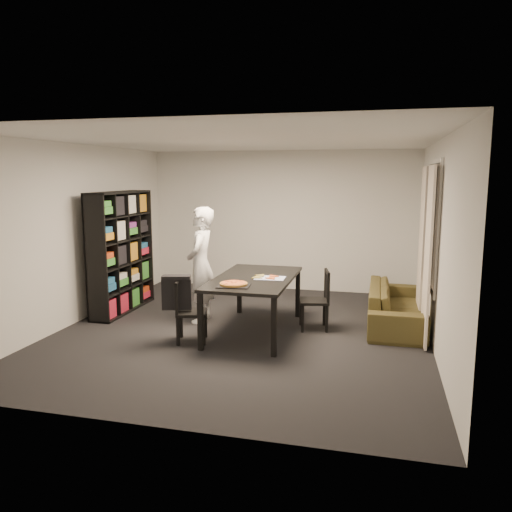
% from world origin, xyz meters
% --- Properties ---
extents(room, '(5.01, 5.51, 2.61)m').
position_xyz_m(room, '(0.00, 0.00, 1.30)').
color(room, black).
rests_on(room, ground).
extents(window_pane, '(0.02, 1.40, 1.60)m').
position_xyz_m(window_pane, '(2.48, 0.60, 1.50)').
color(window_pane, black).
rests_on(window_pane, room).
extents(window_frame, '(0.03, 1.52, 1.72)m').
position_xyz_m(window_frame, '(2.48, 0.60, 1.50)').
color(window_frame, white).
rests_on(window_frame, room).
extents(curtain_left, '(0.03, 0.70, 2.25)m').
position_xyz_m(curtain_left, '(2.40, 0.08, 1.15)').
color(curtain_left, beige).
rests_on(curtain_left, room).
extents(curtain_right, '(0.03, 0.70, 2.25)m').
position_xyz_m(curtain_right, '(2.40, 1.12, 1.15)').
color(curtain_right, beige).
rests_on(curtain_right, room).
extents(bookshelf, '(0.35, 1.50, 1.90)m').
position_xyz_m(bookshelf, '(-2.16, 0.60, 0.95)').
color(bookshelf, black).
rests_on(bookshelf, room).
extents(dining_table, '(1.03, 1.85, 0.77)m').
position_xyz_m(dining_table, '(0.16, 0.03, 0.70)').
color(dining_table, black).
rests_on(dining_table, room).
extents(chair_left, '(0.47, 0.47, 0.82)m').
position_xyz_m(chair_left, '(-0.60, -0.58, 0.47)').
color(chair_left, black).
rests_on(chair_left, room).
extents(chair_right, '(0.47, 0.47, 0.84)m').
position_xyz_m(chair_right, '(1.02, 0.39, 0.48)').
color(chair_right, black).
rests_on(chair_right, room).
extents(draped_jacket, '(0.39, 0.25, 0.45)m').
position_xyz_m(draped_jacket, '(-0.71, -0.61, 0.68)').
color(draped_jacket, black).
rests_on(draped_jacket, chair_left).
extents(person, '(0.48, 0.66, 1.70)m').
position_xyz_m(person, '(-0.73, 0.35, 0.85)').
color(person, white).
rests_on(person, room).
extents(baking_tray, '(0.43, 0.36, 0.01)m').
position_xyz_m(baking_tray, '(0.05, -0.57, 0.78)').
color(baking_tray, black).
rests_on(baking_tray, dining_table).
extents(pepperoni_pizza, '(0.35, 0.35, 0.03)m').
position_xyz_m(pepperoni_pizza, '(0.04, -0.54, 0.80)').
color(pepperoni_pizza, '#A3702F').
rests_on(pepperoni_pizza, dining_table).
extents(kitchen_towel, '(0.41, 0.32, 0.01)m').
position_xyz_m(kitchen_towel, '(0.39, 0.01, 0.78)').
color(kitchen_towel, white).
rests_on(kitchen_towel, dining_table).
extents(pizza_slices, '(0.41, 0.36, 0.01)m').
position_xyz_m(pizza_slices, '(0.32, 0.02, 0.79)').
color(pizza_slices, '#DC8D45').
rests_on(pizza_slices, dining_table).
extents(sofa, '(0.77, 1.97, 0.57)m').
position_xyz_m(sofa, '(2.07, 0.85, 0.29)').
color(sofa, '#3D3318').
rests_on(sofa, room).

